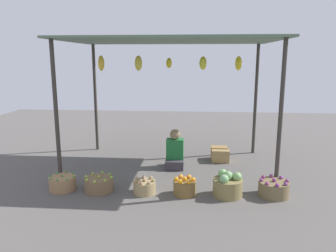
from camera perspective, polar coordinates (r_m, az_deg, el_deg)
ground_plane at (r=6.76m, az=0.39°, el=-6.95°), size 14.00×14.00×0.00m
market_stall_structure at (r=6.40m, az=0.40°, el=13.35°), size 4.00×2.52×2.51m
vendor_person at (r=6.60m, az=1.21°, el=-4.70°), size 0.36×0.44×0.78m
basket_green_chilies at (r=5.83m, az=-17.87°, el=-9.44°), size 0.44×0.44×0.26m
basket_limes at (r=5.62m, az=-11.91°, el=-9.88°), size 0.48×0.48×0.27m
basket_potatoes at (r=5.44m, az=-4.12°, el=-10.50°), size 0.36×0.36×0.26m
basket_oranges at (r=5.37m, az=2.91°, el=-10.54°), size 0.36×0.36×0.31m
basket_cabbages at (r=5.39m, az=10.32°, el=-10.15°), size 0.47×0.47×0.42m
basket_purple_onions at (r=5.58m, az=17.89°, el=-10.29°), size 0.48×0.48×0.30m
wooden_crate_near_vendor at (r=7.07m, az=9.08°, el=-5.13°), size 0.36×0.24×0.26m
wooden_crate_stacked_rear at (r=7.23m, az=8.87°, el=-4.66°), size 0.35×0.25×0.28m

